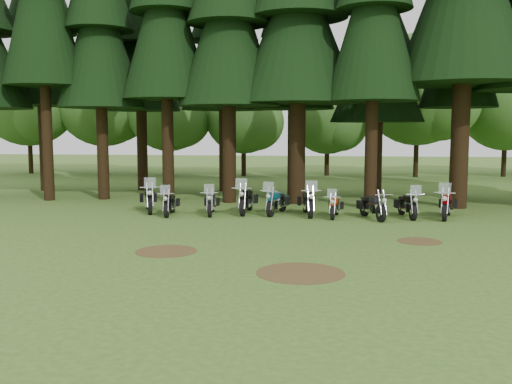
# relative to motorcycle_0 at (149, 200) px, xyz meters

# --- Properties ---
(ground) EXTENTS (120.00, 120.00, 0.00)m
(ground) POSITION_rel_motorcycle_0_xyz_m (6.04, -5.69, -0.53)
(ground) COLOR #3E6821
(ground) RESTS_ON ground
(pine_front_2) EXTENTS (4.32, 4.32, 16.22)m
(pine_front_2) POSITION_rel_motorcycle_0_xyz_m (-3.73, 4.13, 9.19)
(pine_front_2) COLOR black
(pine_front_2) RESTS_ON ground
(pine_back_0) EXTENTS (5.00, 5.00, 17.21)m
(pine_back_0) POSITION_rel_motorcycle_0_xyz_m (-8.64, 7.56, 9.78)
(pine_back_0) COLOR black
(pine_back_0) RESTS_ON ground
(pine_back_1) EXTENTS (4.52, 4.52, 16.22)m
(pine_back_1) POSITION_rel_motorcycle_0_xyz_m (-3.21, 8.65, 9.18)
(pine_back_1) COLOR black
(pine_back_1) RESTS_ON ground
(pine_back_2) EXTENTS (4.85, 4.85, 16.30)m
(pine_back_2) POSITION_rel_motorcycle_0_xyz_m (1.66, 8.71, 9.23)
(pine_back_2) COLOR black
(pine_back_2) RESTS_ON ground
(pine_back_3) EXTENTS (4.35, 4.35, 16.20)m
(pine_back_3) POSITION_rel_motorcycle_0_xyz_m (5.67, 7.25, 9.17)
(pine_back_3) COLOR black
(pine_back_3) RESTS_ON ground
(pine_back_4) EXTENTS (4.94, 4.94, 13.78)m
(pine_back_4) POSITION_rel_motorcycle_0_xyz_m (10.08, 7.56, 7.72)
(pine_back_4) COLOR black
(pine_back_4) RESTS_ON ground
(pine_back_5) EXTENTS (3.94, 3.94, 16.33)m
(pine_back_5) POSITION_rel_motorcycle_0_xyz_m (14.12, 7.17, 9.25)
(pine_back_5) COLOR black
(pine_back_5) RESTS_ON ground
(decid_0) EXTENTS (8.00, 7.78, 10.00)m
(decid_0) POSITION_rel_motorcycle_0_xyz_m (-16.06, 19.57, 5.37)
(decid_0) COLOR black
(decid_0) RESTS_ON ground
(decid_1) EXTENTS (7.91, 7.69, 9.88)m
(decid_1) POSITION_rel_motorcycle_0_xyz_m (-9.94, 20.07, 5.31)
(decid_1) COLOR black
(decid_1) RESTS_ON ground
(decid_2) EXTENTS (6.72, 6.53, 8.40)m
(decid_2) POSITION_rel_motorcycle_0_xyz_m (-4.39, 19.09, 4.43)
(decid_2) COLOR black
(decid_2) RESTS_ON ground
(decid_3) EXTENTS (6.12, 5.95, 7.65)m
(decid_3) POSITION_rel_motorcycle_0_xyz_m (1.33, 19.44, 3.98)
(decid_3) COLOR black
(decid_3) RESTS_ON ground
(decid_4) EXTENTS (5.93, 5.76, 7.41)m
(decid_4) POSITION_rel_motorcycle_0_xyz_m (7.62, 20.63, 3.84)
(decid_4) COLOR black
(decid_4) RESTS_ON ground
(decid_5) EXTENTS (8.45, 8.21, 10.56)m
(decid_5) POSITION_rel_motorcycle_0_xyz_m (14.34, 20.02, 5.71)
(decid_5) COLOR black
(decid_5) RESTS_ON ground
(decid_6) EXTENTS (7.06, 6.86, 8.82)m
(decid_6) POSITION_rel_motorcycle_0_xyz_m (20.90, 21.32, 4.68)
(decid_6) COLOR black
(decid_6) RESTS_ON ground
(dirt_patch_0) EXTENTS (1.80, 1.80, 0.01)m
(dirt_patch_0) POSITION_rel_motorcycle_0_xyz_m (3.04, -7.69, -0.52)
(dirt_patch_0) COLOR #4C3D1E
(dirt_patch_0) RESTS_ON ground
(dirt_patch_1) EXTENTS (1.40, 1.40, 0.01)m
(dirt_patch_1) POSITION_rel_motorcycle_0_xyz_m (10.54, -5.19, -0.52)
(dirt_patch_1) COLOR #4C3D1E
(dirt_patch_1) RESTS_ON ground
(dirt_patch_2) EXTENTS (2.20, 2.20, 0.01)m
(dirt_patch_2) POSITION_rel_motorcycle_0_xyz_m (7.04, -9.69, -0.52)
(dirt_patch_2) COLOR #4C3D1E
(dirt_patch_2) RESTS_ON ground
(motorcycle_0) EXTENTS (1.18, 2.44, 1.58)m
(motorcycle_0) POSITION_rel_motorcycle_0_xyz_m (0.00, 0.00, 0.00)
(motorcycle_0) COLOR black
(motorcycle_0) RESTS_ON ground
(motorcycle_1) EXTENTS (0.53, 2.15, 1.35)m
(motorcycle_1) POSITION_rel_motorcycle_0_xyz_m (1.15, -0.81, -0.08)
(motorcycle_1) COLOR black
(motorcycle_1) RESTS_ON ground
(motorcycle_2) EXTENTS (0.58, 2.19, 1.37)m
(motorcycle_2) POSITION_rel_motorcycle_0_xyz_m (2.81, -0.43, -0.07)
(motorcycle_2) COLOR black
(motorcycle_2) RESTS_ON ground
(motorcycle_3) EXTENTS (0.47, 2.51, 1.58)m
(motorcycle_3) POSITION_rel_motorcycle_0_xyz_m (4.21, 0.13, 0.00)
(motorcycle_3) COLOR black
(motorcycle_3) RESTS_ON ground
(motorcycle_4) EXTENTS (0.80, 2.31, 1.45)m
(motorcycle_4) POSITION_rel_motorcycle_0_xyz_m (5.51, 0.02, -0.04)
(motorcycle_4) COLOR black
(motorcycle_4) RESTS_ON ground
(motorcycle_5) EXTENTS (0.69, 2.45, 1.54)m
(motorcycle_5) POSITION_rel_motorcycle_0_xyz_m (6.81, -0.15, -0.01)
(motorcycle_5) COLOR black
(motorcycle_5) RESTS_ON ground
(motorcycle_6) EXTENTS (0.49, 2.00, 1.26)m
(motorcycle_6) POSITION_rel_motorcycle_0_xyz_m (7.90, -0.55, -0.11)
(motorcycle_6) COLOR black
(motorcycle_6) RESTS_ON ground
(motorcycle_7) EXTENTS (0.91, 2.18, 0.92)m
(motorcycle_7) POSITION_rel_motorcycle_0_xyz_m (9.37, -0.73, -0.06)
(motorcycle_7) COLOR black
(motorcycle_7) RESTS_ON ground
(motorcycle_8) EXTENTS (0.64, 2.25, 1.41)m
(motorcycle_8) POSITION_rel_motorcycle_0_xyz_m (10.79, -0.19, -0.05)
(motorcycle_8) COLOR black
(motorcycle_8) RESTS_ON ground
(motorcycle_9) EXTENTS (0.94, 2.40, 1.52)m
(motorcycle_9) POSITION_rel_motorcycle_0_xyz_m (12.32, -0.17, -0.02)
(motorcycle_9) COLOR black
(motorcycle_9) RESTS_ON ground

